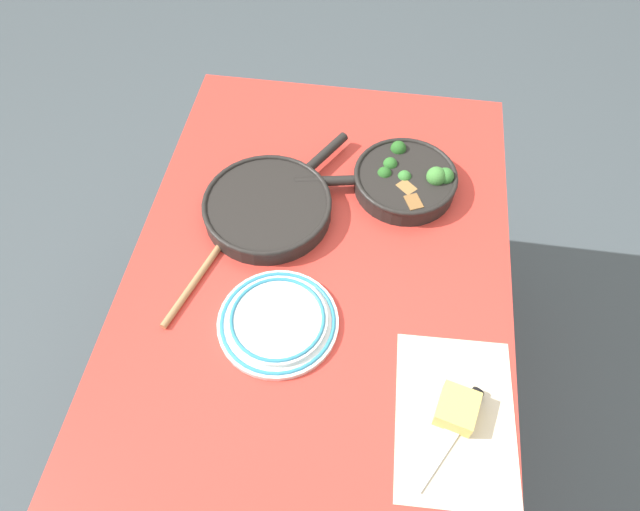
{
  "coord_description": "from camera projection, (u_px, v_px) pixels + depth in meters",
  "views": [
    {
      "loc": [
        -0.71,
        -0.1,
        1.77
      ],
      "look_at": [
        0.0,
        0.0,
        0.75
      ],
      "focal_mm": 32.0,
      "sensor_mm": 36.0,
      "label": 1
    }
  ],
  "objects": [
    {
      "name": "ground_plane",
      "position": [
        320.0,
        386.0,
        1.86
      ],
      "size": [
        14.0,
        14.0,
        0.0
      ],
      "primitive_type": "plane",
      "color": "#424C51"
    },
    {
      "name": "dining_table_red",
      "position": [
        320.0,
        281.0,
        1.34
      ],
      "size": [
        1.19,
        0.84,
        0.73
      ],
      "color": "red",
      "rests_on": "ground_plane"
    },
    {
      "name": "skillet_broccoli",
      "position": [
        405.0,
        180.0,
        1.37
      ],
      "size": [
        0.25,
        0.39,
        0.08
      ],
      "rotation": [
        0.0,
        0.0,
        1.76
      ],
      "color": "black",
      "rests_on": "dining_table_red"
    },
    {
      "name": "skillet_eggs",
      "position": [
        268.0,
        206.0,
        1.32
      ],
      "size": [
        0.41,
        0.31,
        0.05
      ],
      "rotation": [
        0.0,
        0.0,
        5.75
      ],
      "color": "black",
      "rests_on": "dining_table_red"
    },
    {
      "name": "wooden_spoon",
      "position": [
        217.0,
        250.0,
        1.27
      ],
      "size": [
        0.34,
        0.13,
        0.02
      ],
      "rotation": [
        0.0,
        0.0,
        5.99
      ],
      "color": "#A87A4C",
      "rests_on": "dining_table_red"
    },
    {
      "name": "parchment_sheet",
      "position": [
        455.0,
        418.0,
        1.06
      ],
      "size": [
        0.34,
        0.24,
        0.0
      ],
      "color": "beige",
      "rests_on": "dining_table_red"
    },
    {
      "name": "grater_knife",
      "position": [
        457.0,
        423.0,
        1.05
      ],
      "size": [
        0.2,
        0.13,
        0.02
      ],
      "rotation": [
        0.0,
        0.0,
        2.61
      ],
      "color": "silver",
      "rests_on": "dining_table_red"
    },
    {
      "name": "cheese_block",
      "position": [
        457.0,
        409.0,
        1.05
      ],
      "size": [
        0.09,
        0.09,
        0.04
      ],
      "color": "#E0C15B",
      "rests_on": "dining_table_red"
    },
    {
      "name": "dinner_plate_stack",
      "position": [
        278.0,
        321.0,
        1.17
      ],
      "size": [
        0.25,
        0.25,
        0.03
      ],
      "color": "white",
      "rests_on": "dining_table_red"
    }
  ]
}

